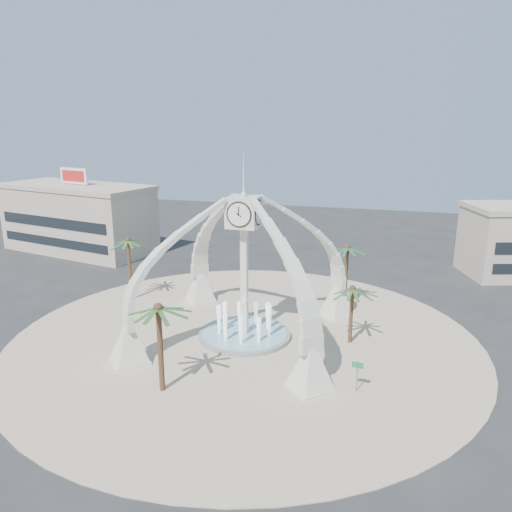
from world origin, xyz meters
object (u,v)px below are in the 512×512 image
(street_sign, at_px, (357,369))
(palm_north, at_px, (347,248))
(clock_tower, at_px, (244,266))
(fountain, at_px, (245,334))
(palm_south, at_px, (158,309))
(palm_west, at_px, (128,241))
(palm_east, at_px, (352,289))

(street_sign, bearing_deg, palm_north, 104.57)
(clock_tower, xyz_separation_m, palm_north, (7.46, 9.95, -0.38))
(fountain, distance_m, palm_south, 11.98)
(fountain, relative_size, palm_west, 1.12)
(palm_east, height_order, palm_north, palm_north)
(palm_west, height_order, palm_south, palm_west)
(clock_tower, bearing_deg, fountain, 90.00)
(street_sign, bearing_deg, clock_tower, 152.85)
(fountain, bearing_deg, palm_south, -105.44)
(clock_tower, height_order, palm_north, clock_tower)
(palm_north, xyz_separation_m, street_sign, (2.73, -16.38, -4.37))
(palm_west, relative_size, street_sign, 2.93)
(palm_west, relative_size, palm_south, 1.03)
(clock_tower, bearing_deg, palm_south, -105.44)
(clock_tower, height_order, palm_west, clock_tower)
(palm_west, bearing_deg, palm_south, -53.85)
(palm_south, bearing_deg, palm_east, 44.72)
(palm_west, distance_m, palm_north, 22.20)
(fountain, xyz_separation_m, street_sign, (10.19, -6.43, 1.45))
(palm_south, relative_size, street_sign, 2.86)
(fountain, bearing_deg, clock_tower, -90.00)
(street_sign, bearing_deg, palm_east, 104.42)
(street_sign, bearing_deg, palm_west, 158.83)
(clock_tower, distance_m, palm_south, 10.50)
(palm_south, bearing_deg, fountain, 74.56)
(fountain, relative_size, street_sign, 3.30)
(street_sign, bearing_deg, palm_south, -159.07)
(palm_east, relative_size, palm_south, 0.80)
(fountain, bearing_deg, street_sign, -32.24)
(fountain, distance_m, palm_north, 13.73)
(palm_east, bearing_deg, palm_north, 99.61)
(clock_tower, xyz_separation_m, palm_west, (-14.32, 5.67, -0.18))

